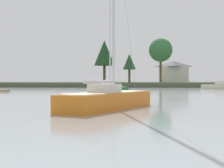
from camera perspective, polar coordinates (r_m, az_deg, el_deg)
The scene contains 10 objects.
far_shore_bank at distance 107.48m, azimuth -0.08°, elevation 0.04°, with size 180.37×56.42×1.22m, color #4C563D.
dinghy_sand at distance 51.23m, azimuth -18.22°, elevation -1.18°, with size 2.72×2.42×0.45m.
sailboat_cream at distance 66.30m, azimuth 18.19°, elevation -0.66°, with size 7.49×5.25×11.38m.
sailboat_orange at distance 19.72m, azimuth -0.68°, elevation -3.49°, with size 5.22×8.21×13.15m.
sailboat_green at distance 48.66m, azimuth -0.65°, elevation -1.04°, with size 5.98×9.20×13.68m.
mooring_buoy_white at distance 37.07m, azimuth -8.26°, elevation -1.87°, with size 0.47×0.47×0.52m.
shore_tree_right at distance 85.00m, azimuth 2.97°, elevation 3.76°, with size 3.25×3.25×7.24m.
shore_tree_center_left at distance 95.36m, azimuth 8.27°, elevation 5.70°, with size 6.63×6.63×12.32m.
shore_tree_right_mid at distance 108.25m, azimuth -1.31°, elevation 5.27°, with size 6.63×6.63×13.41m.
cottage_behind_trees at distance 115.25m, azimuth 10.31°, elevation 2.17°, with size 9.84×10.35×7.04m.
Camera 1 is at (7.54, -4.25, 1.69)m, focal length 53.78 mm.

